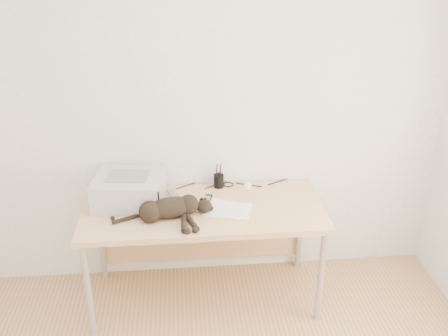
{
  "coord_description": "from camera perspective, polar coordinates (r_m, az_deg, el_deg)",
  "views": [
    {
      "loc": [
        -0.13,
        -1.5,
        2.38
      ],
      "look_at": [
        0.13,
        1.34,
        1.05
      ],
      "focal_mm": 40.0,
      "sensor_mm": 36.0,
      "label": 1
    }
  ],
  "objects": [
    {
      "name": "desk",
      "position": [
        3.47,
        -2.42,
        -5.76
      ],
      "size": [
        1.6,
        0.7,
        0.74
      ],
      "color": "#DCB680",
      "rests_on": "floor"
    },
    {
      "name": "cable_tangle",
      "position": [
        3.59,
        -2.66,
        -2.03
      ],
      "size": [
        1.36,
        0.08,
        0.01
      ],
      "primitive_type": null,
      "color": "black",
      "rests_on": "desk"
    },
    {
      "name": "mouse",
      "position": [
        3.59,
        2.71,
        -1.87
      ],
      "size": [
        0.08,
        0.11,
        0.03
      ],
      "primitive_type": "ellipsoid",
      "rotation": [
        0.0,
        0.0,
        -0.21
      ],
      "color": "white",
      "rests_on": "desk"
    },
    {
      "name": "wall_back",
      "position": [
        3.43,
        -2.88,
        6.63
      ],
      "size": [
        3.5,
        0.0,
        3.5
      ],
      "primitive_type": "plane",
      "rotation": [
        1.57,
        0.0,
        0.0
      ],
      "color": "white",
      "rests_on": "floor"
    },
    {
      "name": "papers",
      "position": [
        3.3,
        0.15,
        -4.69
      ],
      "size": [
        0.39,
        0.33,
        0.01
      ],
      "color": "white",
      "rests_on": "desk"
    },
    {
      "name": "cat",
      "position": [
        3.19,
        -6.4,
        -4.72
      ],
      "size": [
        0.65,
        0.31,
        0.15
      ],
      "rotation": [
        0.0,
        0.0,
        0.19
      ],
      "color": "black",
      "rests_on": "desk"
    },
    {
      "name": "printer",
      "position": [
        3.39,
        -10.81,
        -2.46
      ],
      "size": [
        0.48,
        0.43,
        0.21
      ],
      "color": "#B2B2B7",
      "rests_on": "desk"
    },
    {
      "name": "remote_black",
      "position": [
        3.38,
        -2.0,
        -3.82
      ],
      "size": [
        0.09,
        0.18,
        0.02
      ],
      "primitive_type": "cube",
      "rotation": [
        0.0,
        0.0,
        -0.29
      ],
      "color": "black",
      "rests_on": "desk"
    },
    {
      "name": "mug",
      "position": [
        3.55,
        -8.29,
        -1.88
      ],
      "size": [
        0.14,
        0.14,
        0.09
      ],
      "primitive_type": "imported",
      "rotation": [
        0.0,
        0.0,
        0.76
      ],
      "color": "white",
      "rests_on": "desk"
    },
    {
      "name": "pen_cup",
      "position": [
        3.56,
        -0.61,
        -1.45
      ],
      "size": [
        0.07,
        0.07,
        0.18
      ],
      "color": "black",
      "rests_on": "desk"
    },
    {
      "name": "remote_grey",
      "position": [
        3.45,
        -5.68,
        -3.25
      ],
      "size": [
        0.1,
        0.21,
        0.02
      ],
      "primitive_type": "cube",
      "rotation": [
        0.0,
        0.0,
        0.24
      ],
      "color": "gray",
      "rests_on": "desk"
    }
  ]
}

